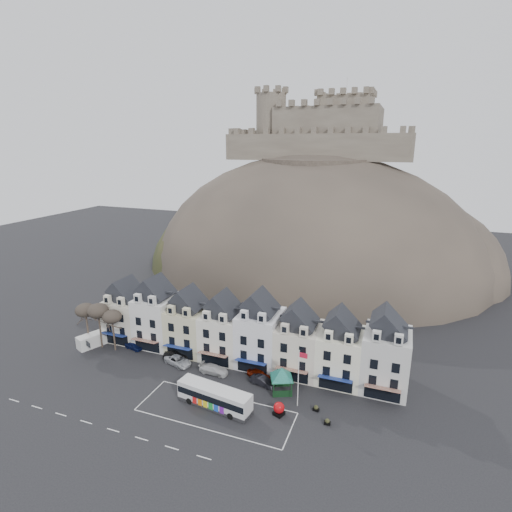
{
  "coord_description": "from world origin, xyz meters",
  "views": [
    {
      "loc": [
        24.4,
        -41.9,
        36.6
      ],
      "look_at": [
        -0.47,
        24.0,
        16.61
      ],
      "focal_mm": 28.0,
      "sensor_mm": 36.0,
      "label": 1
    }
  ],
  "objects_px": {
    "red_buoy": "(279,409)",
    "car_navy": "(134,346)",
    "car_maroon": "(259,374)",
    "car_black": "(176,355)",
    "car_white": "(214,369)",
    "flagpole": "(299,375)",
    "bus_shelter": "(282,373)",
    "white_van": "(92,340)",
    "car_silver": "(178,361)",
    "car_charcoal": "(262,381)",
    "bus": "(214,396)"
  },
  "relations": [
    {
      "from": "red_buoy",
      "to": "car_navy",
      "type": "distance_m",
      "value": 31.69
    },
    {
      "from": "car_navy",
      "to": "car_maroon",
      "type": "height_order",
      "value": "car_maroon"
    },
    {
      "from": "car_black",
      "to": "car_white",
      "type": "xyz_separation_m",
      "value": [
        8.21,
        -1.71,
        -0.01
      ]
    },
    {
      "from": "car_white",
      "to": "flagpole",
      "type": "bearing_deg",
      "value": -100.23
    },
    {
      "from": "bus_shelter",
      "to": "car_black",
      "type": "relative_size",
      "value": 1.36
    },
    {
      "from": "white_van",
      "to": "car_white",
      "type": "xyz_separation_m",
      "value": [
        25.37,
        -0.28,
        -0.47
      ]
    },
    {
      "from": "car_white",
      "to": "car_silver",
      "type": "bearing_deg",
      "value": 89.3
    },
    {
      "from": "bus_shelter",
      "to": "red_buoy",
      "type": "bearing_deg",
      "value": -100.78
    },
    {
      "from": "red_buoy",
      "to": "car_silver",
      "type": "xyz_separation_m",
      "value": [
        -20.19,
        6.52,
        -0.27
      ]
    },
    {
      "from": "red_buoy",
      "to": "car_white",
      "type": "distance_m",
      "value": 14.57
    },
    {
      "from": "car_navy",
      "to": "car_silver",
      "type": "xyz_separation_m",
      "value": [
        10.4,
        -1.74,
        0.08
      ]
    },
    {
      "from": "bus_shelter",
      "to": "car_charcoal",
      "type": "xyz_separation_m",
      "value": [
        -3.3,
        0.66,
        -2.52
      ]
    },
    {
      "from": "car_charcoal",
      "to": "car_navy",
      "type": "bearing_deg",
      "value": 97.67
    },
    {
      "from": "red_buoy",
      "to": "car_silver",
      "type": "relative_size",
      "value": 0.38
    },
    {
      "from": "car_maroon",
      "to": "flagpole",
      "type": "bearing_deg",
      "value": -106.67
    },
    {
      "from": "flagpole",
      "to": "car_navy",
      "type": "distance_m",
      "value": 33.34
    },
    {
      "from": "car_navy",
      "to": "car_maroon",
      "type": "distance_m",
      "value": 24.81
    },
    {
      "from": "bus",
      "to": "car_white",
      "type": "distance_m",
      "value": 8.8
    },
    {
      "from": "car_navy",
      "to": "car_charcoal",
      "type": "bearing_deg",
      "value": -82.55
    },
    {
      "from": "car_black",
      "to": "car_maroon",
      "type": "xyz_separation_m",
      "value": [
        15.6,
        -0.36,
        -0.05
      ]
    },
    {
      "from": "car_silver",
      "to": "white_van",
      "type": "bearing_deg",
      "value": 108.0
    },
    {
      "from": "flagpole",
      "to": "car_white",
      "type": "distance_m",
      "value": 16.15
    },
    {
      "from": "car_black",
      "to": "bus",
      "type": "bearing_deg",
      "value": -145.68
    },
    {
      "from": "bus_shelter",
      "to": "car_navy",
      "type": "relative_size",
      "value": 1.58
    },
    {
      "from": "red_buoy",
      "to": "white_van",
      "type": "xyz_separation_m",
      "value": [
        -38.56,
        6.47,
        0.19
      ]
    },
    {
      "from": "bus",
      "to": "car_navy",
      "type": "distance_m",
      "value": 23.59
    },
    {
      "from": "bus",
      "to": "car_white",
      "type": "xyz_separation_m",
      "value": [
        -4.0,
        7.76,
        -1.05
      ]
    },
    {
      "from": "bus",
      "to": "car_charcoal",
      "type": "xyz_separation_m",
      "value": [
        4.62,
        7.49,
        -1.07
      ]
    },
    {
      "from": "flagpole",
      "to": "car_silver",
      "type": "bearing_deg",
      "value": 170.73
    },
    {
      "from": "car_silver",
      "to": "car_charcoal",
      "type": "height_order",
      "value": "car_silver"
    },
    {
      "from": "car_silver",
      "to": "car_maroon",
      "type": "distance_m",
      "value": 14.44
    },
    {
      "from": "car_silver",
      "to": "flagpole",
      "type": "bearing_deg",
      "value": -81.43
    },
    {
      "from": "bus",
      "to": "car_silver",
      "type": "height_order",
      "value": "bus"
    },
    {
      "from": "bus",
      "to": "car_navy",
      "type": "height_order",
      "value": "bus"
    },
    {
      "from": "red_buoy",
      "to": "bus",
      "type": "bearing_deg",
      "value": -170.31
    },
    {
      "from": "flagpole",
      "to": "white_van",
      "type": "bearing_deg",
      "value": 174.97
    },
    {
      "from": "car_navy",
      "to": "car_white",
      "type": "xyz_separation_m",
      "value": [
        17.41,
        -2.07,
        0.07
      ]
    },
    {
      "from": "flagpole",
      "to": "car_black",
      "type": "xyz_separation_m",
      "value": [
        -23.4,
        5.0,
        -4.37
      ]
    },
    {
      "from": "car_black",
      "to": "bus_shelter",
      "type": "bearing_deg",
      "value": -115.34
    },
    {
      "from": "red_buoy",
      "to": "car_charcoal",
      "type": "bearing_deg",
      "value": 127.61
    },
    {
      "from": "bus_shelter",
      "to": "red_buoy",
      "type": "height_order",
      "value": "bus_shelter"
    },
    {
      "from": "flagpole",
      "to": "car_navy",
      "type": "height_order",
      "value": "flagpole"
    },
    {
      "from": "flagpole",
      "to": "car_navy",
      "type": "relative_size",
      "value": 2.36
    },
    {
      "from": "bus_shelter",
      "to": "car_charcoal",
      "type": "height_order",
      "value": "bus_shelter"
    },
    {
      "from": "bus_shelter",
      "to": "car_charcoal",
      "type": "bearing_deg",
      "value": 144.43
    },
    {
      "from": "white_van",
      "to": "car_navy",
      "type": "distance_m",
      "value": 8.18
    },
    {
      "from": "bus",
      "to": "red_buoy",
      "type": "xyz_separation_m",
      "value": [
        9.18,
        1.57,
        -0.77
      ]
    },
    {
      "from": "car_white",
      "to": "car_charcoal",
      "type": "relative_size",
      "value": 1.17
    },
    {
      "from": "white_van",
      "to": "car_white",
      "type": "bearing_deg",
      "value": 22.3
    },
    {
      "from": "white_van",
      "to": "car_white",
      "type": "distance_m",
      "value": 25.37
    }
  ]
}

